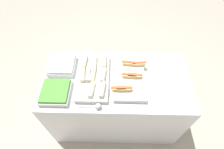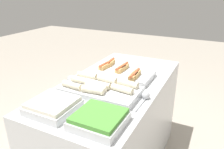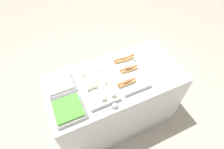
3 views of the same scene
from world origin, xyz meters
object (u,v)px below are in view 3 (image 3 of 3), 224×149
(tray_side_front, at_px, (68,110))
(tray_wraps, at_px, (96,83))
(tray_hotdogs, at_px, (126,72))
(serving_spoon_far, at_px, (91,62))
(tray_side_back, at_px, (60,84))
(serving_spoon_near, at_px, (114,106))

(tray_side_front, bearing_deg, tray_wraps, 29.01)
(tray_hotdogs, relative_size, tray_side_front, 1.91)
(tray_wraps, height_order, serving_spoon_far, tray_wraps)
(tray_wraps, xyz_separation_m, serving_spoon_far, (0.06, 0.31, -0.01))
(tray_hotdogs, bearing_deg, tray_side_front, -165.19)
(tray_wraps, relative_size, tray_side_back, 2.02)
(tray_side_front, distance_m, tray_side_back, 0.32)
(serving_spoon_far, bearing_deg, serving_spoon_near, -90.09)
(tray_hotdogs, distance_m, serving_spoon_far, 0.42)
(tray_side_back, bearing_deg, serving_spoon_far, 23.51)
(tray_side_front, distance_m, serving_spoon_far, 0.63)
(tray_hotdogs, distance_m, serving_spoon_near, 0.42)
(tray_hotdogs, relative_size, serving_spoon_near, 2.36)
(serving_spoon_far, bearing_deg, tray_side_front, -128.59)
(tray_side_back, bearing_deg, tray_wraps, -22.16)
(tray_wraps, height_order, tray_side_front, tray_wraps)
(tray_side_back, bearing_deg, tray_hotdogs, -11.64)
(tray_side_front, relative_size, serving_spoon_near, 1.23)
(tray_side_back, relative_size, serving_spoon_near, 1.23)
(tray_hotdogs, bearing_deg, serving_spoon_far, 132.97)
(tray_side_front, xyz_separation_m, serving_spoon_near, (0.39, -0.13, -0.01))
(tray_hotdogs, xyz_separation_m, tray_side_front, (-0.68, -0.18, 0.00))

